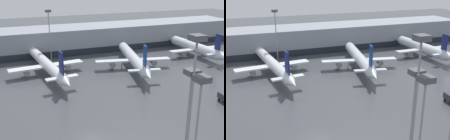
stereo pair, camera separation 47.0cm
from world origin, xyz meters
The scene contains 8 objects.
terminal_building centered at (-0.12, 61.93, 4.49)m, with size 160.00×29.31×9.00m.
parked_jet_0 centered at (-1.67, 37.94, 2.99)m, with size 21.66×39.35×9.93m.
parked_jet_1 centered at (23.87, 33.81, 3.17)m, with size 23.11×36.57×10.16m.
parked_jet_2 centered at (50.51, 38.59, 3.03)m, with size 20.51×33.12×9.76m.
apron_light_mast_0 centered at (10.66, -13.85, 12.29)m, with size 1.80×1.80×15.24m.
apron_light_mast_1 centered at (1.81, 51.40, 13.47)m, with size 1.80×1.80×16.90m.
apron_light_mast_4 centered at (11.63, -10.57, 12.09)m, with size 1.80×1.80×14.95m.
apron_light_mast_5 centered at (11.06, -11.68, 15.62)m, with size 1.80×1.80×20.04m.
Camera 2 is at (-11.44, -40.79, 27.18)m, focal length 45.00 mm.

